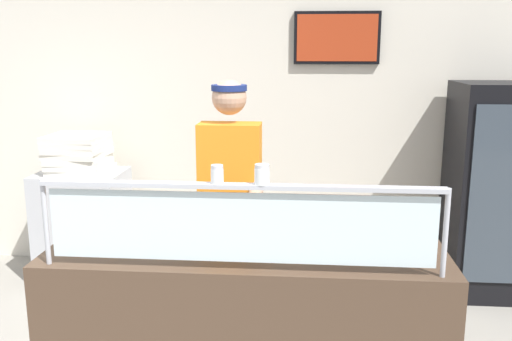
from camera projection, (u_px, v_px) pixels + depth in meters
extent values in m
cube|color=silver|center=(272.00, 118.00, 4.87)|extent=(6.41, 0.08, 2.70)
cube|color=black|center=(337.00, 38.00, 4.62)|extent=(0.71, 0.04, 0.43)
cube|color=#B23819|center=(337.00, 38.00, 4.60)|extent=(0.66, 0.01, 0.38)
cube|color=#4C3828|center=(247.00, 331.00, 2.95)|extent=(2.01, 0.74, 0.95)
cylinder|color=#B2B5BC|center=(46.00, 222.00, 2.58)|extent=(0.02, 0.02, 0.41)
cylinder|color=#B2B5BC|center=(445.00, 233.00, 2.43)|extent=(0.02, 0.02, 0.41)
cube|color=silver|center=(240.00, 228.00, 2.50)|extent=(1.75, 0.01, 0.33)
cube|color=#B2B5BC|center=(239.00, 186.00, 2.46)|extent=(1.81, 0.06, 0.02)
cylinder|color=#9EA0A8|center=(196.00, 238.00, 2.96)|extent=(0.41, 0.41, 0.01)
cylinder|color=tan|center=(196.00, 235.00, 2.96)|extent=(0.38, 0.38, 0.02)
cylinder|color=#D65B2D|center=(196.00, 233.00, 2.95)|extent=(0.33, 0.33, 0.01)
cube|color=#ADAFB7|center=(188.00, 233.00, 2.94)|extent=(0.08, 0.28, 0.01)
cylinder|color=white|center=(217.00, 176.00, 2.46)|extent=(0.06, 0.06, 0.07)
cylinder|color=white|center=(217.00, 178.00, 2.46)|extent=(0.05, 0.05, 0.04)
cylinder|color=silver|center=(217.00, 167.00, 2.45)|extent=(0.05, 0.05, 0.02)
cylinder|color=white|center=(262.00, 176.00, 2.44)|extent=(0.07, 0.07, 0.07)
cylinder|color=red|center=(262.00, 179.00, 2.44)|extent=(0.06, 0.06, 0.05)
cylinder|color=silver|center=(262.00, 166.00, 2.43)|extent=(0.06, 0.06, 0.02)
cylinder|color=#23232D|center=(214.00, 281.00, 3.59)|extent=(0.13, 0.13, 0.95)
cylinder|color=#23232D|center=(248.00, 282.00, 3.57)|extent=(0.13, 0.13, 0.95)
cube|color=orange|center=(230.00, 168.00, 3.42)|extent=(0.38, 0.21, 0.55)
sphere|color=tan|center=(229.00, 97.00, 3.32)|extent=(0.21, 0.21, 0.21)
cylinder|color=navy|center=(229.00, 88.00, 3.31)|extent=(0.21, 0.21, 0.04)
cylinder|color=tan|center=(256.00, 192.00, 3.21)|extent=(0.08, 0.34, 0.08)
cube|color=black|center=(495.00, 190.00, 4.40)|extent=(0.69, 0.64, 1.69)
cube|color=#38424C|center=(510.00, 197.00, 4.07)|extent=(0.59, 0.02, 1.35)
cylinder|color=red|center=(478.00, 186.00, 4.19)|extent=(0.06, 0.06, 0.20)
cylinder|color=blue|center=(492.00, 186.00, 4.18)|extent=(0.06, 0.06, 0.20)
cylinder|color=red|center=(506.00, 186.00, 4.17)|extent=(0.06, 0.06, 0.20)
cube|color=#B7BABF|center=(84.00, 226.00, 4.72)|extent=(0.70, 0.55, 0.94)
cube|color=silver|center=(82.00, 170.00, 4.61)|extent=(0.46, 0.46, 0.04)
cube|color=silver|center=(79.00, 164.00, 4.60)|extent=(0.45, 0.45, 0.04)
cube|color=silver|center=(79.00, 159.00, 4.59)|extent=(0.46, 0.46, 0.04)
cube|color=silver|center=(78.00, 154.00, 4.58)|extent=(0.47, 0.47, 0.04)
cube|color=silver|center=(78.00, 148.00, 4.57)|extent=(0.44, 0.44, 0.04)
cube|color=silver|center=(77.00, 143.00, 4.56)|extent=(0.45, 0.45, 0.04)
cube|color=silver|center=(76.00, 137.00, 4.56)|extent=(0.46, 0.46, 0.04)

